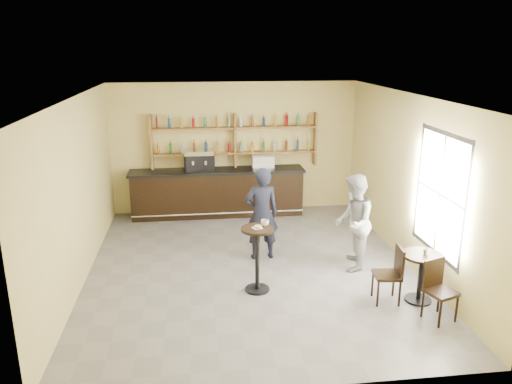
{
  "coord_description": "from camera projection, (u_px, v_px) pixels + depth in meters",
  "views": [
    {
      "loc": [
        -0.96,
        -8.58,
        4.06
      ],
      "look_at": [
        0.2,
        0.8,
        1.25
      ],
      "focal_mm": 35.0,
      "sensor_mm": 36.0,
      "label": 1
    }
  ],
  "objects": [
    {
      "name": "chair_south",
      "position": [
        441.0,
        292.0,
        7.53
      ],
      "size": [
        0.53,
        0.53,
        0.94
      ],
      "primitive_type": null,
      "rotation": [
        0.0,
        0.0,
        0.36
      ],
      "color": "black",
      "rests_on": "floor"
    },
    {
      "name": "window_frame",
      "position": [
        440.0,
        194.0,
        8.16
      ],
      "size": [
        0.04,
        1.7,
        2.1
      ],
      "primitive_type": null,
      "color": "black",
      "rests_on": "wall_right"
    },
    {
      "name": "pastry_case",
      "position": [
        263.0,
        162.0,
        12.14
      ],
      "size": [
        0.57,
        0.46,
        0.32
      ],
      "primitive_type": null,
      "rotation": [
        0.0,
        0.0,
        -0.06
      ],
      "color": "silver",
      "rests_on": "bar_counter"
    },
    {
      "name": "liquor_bottles",
      "position": [
        235.0,
        133.0,
        12.08
      ],
      "size": [
        3.68,
        0.1,
        1.0
      ],
      "primitive_type": null,
      "color": "#8C5919",
      "rests_on": "shelf_unit"
    },
    {
      "name": "espresso_machine",
      "position": [
        199.0,
        160.0,
        11.93
      ],
      "size": [
        0.73,
        0.51,
        0.49
      ],
      "primitive_type": null,
      "rotation": [
        0.0,
        0.0,
        0.11
      ],
      "color": "black",
      "rests_on": "bar_counter"
    },
    {
      "name": "patron_second",
      "position": [
        353.0,
        223.0,
        9.18
      ],
      "size": [
        0.94,
        1.06,
        1.81
      ],
      "primitive_type": "imported",
      "rotation": [
        0.0,
        0.0,
        -1.9
      ],
      "color": "gray",
      "rests_on": "floor"
    },
    {
      "name": "window_pane",
      "position": [
        440.0,
        194.0,
        8.16
      ],
      "size": [
        0.0,
        2.0,
        2.0
      ],
      "primitive_type": "plane",
      "rotation": [
        1.57,
        0.0,
        -1.57
      ],
      "color": "white",
      "rests_on": "wall_right"
    },
    {
      "name": "chair_west",
      "position": [
        387.0,
        274.0,
        8.07
      ],
      "size": [
        0.45,
        0.45,
        0.95
      ],
      "primitive_type": null,
      "rotation": [
        0.0,
        0.0,
        -1.67
      ],
      "color": "black",
      "rests_on": "floor"
    },
    {
      "name": "ceiling",
      "position": [
        250.0,
        96.0,
        8.52
      ],
      "size": [
        7.0,
        7.0,
        0.0
      ],
      "primitive_type": "plane",
      "rotation": [
        3.14,
        0.0,
        0.0
      ],
      "color": "white",
      "rests_on": "wall_back"
    },
    {
      "name": "pedestal_table",
      "position": [
        257.0,
        260.0,
        8.41
      ],
      "size": [
        0.72,
        0.72,
        1.14
      ],
      "primitive_type": null,
      "rotation": [
        0.0,
        0.0,
        -0.39
      ],
      "color": "black",
      "rests_on": "floor"
    },
    {
      "name": "wall_back",
      "position": [
        235.0,
        148.0,
        12.31
      ],
      "size": [
        7.0,
        0.0,
        7.0
      ],
      "primitive_type": "plane",
      "rotation": [
        1.57,
        0.0,
        0.0
      ],
      "color": "#D7C77A",
      "rests_on": "floor"
    },
    {
      "name": "napkin",
      "position": [
        257.0,
        228.0,
        8.25
      ],
      "size": [
        0.2,
        0.2,
        0.0
      ],
      "primitive_type": "cube",
      "rotation": [
        0.0,
        0.0,
        0.43
      ],
      "color": "white",
      "rests_on": "pedestal_table"
    },
    {
      "name": "man_main",
      "position": [
        262.0,
        214.0,
        9.63
      ],
      "size": [
        0.69,
        0.48,
        1.83
      ],
      "primitive_type": "imported",
      "rotation": [
        0.0,
        0.0,
        3.2
      ],
      "color": "black",
      "rests_on": "floor"
    },
    {
      "name": "shelf_unit",
      "position": [
        235.0,
        140.0,
        12.13
      ],
      "size": [
        4.0,
        0.26,
        1.4
      ],
      "primitive_type": null,
      "color": "brown",
      "rests_on": "wall_back"
    },
    {
      "name": "wall_front",
      "position": [
        285.0,
        270.0,
        5.65
      ],
      "size": [
        7.0,
        0.0,
        7.0
      ],
      "primitive_type": "plane",
      "rotation": [
        -1.57,
        0.0,
        0.0
      ],
      "color": "#D7C77A",
      "rests_on": "floor"
    },
    {
      "name": "wall_left",
      "position": [
        78.0,
        192.0,
        8.63
      ],
      "size": [
        0.0,
        7.0,
        7.0
      ],
      "primitive_type": "plane",
      "rotation": [
        1.57,
        0.0,
        1.57
      ],
      "color": "#D7C77A",
      "rests_on": "floor"
    },
    {
      "name": "cup_pedestal",
      "position": [
        265.0,
        223.0,
        8.35
      ],
      "size": [
        0.16,
        0.16,
        0.11
      ],
      "primitive_type": "imported",
      "rotation": [
        0.0,
        0.0,
        -0.18
      ],
      "color": "white",
      "rests_on": "pedestal_table"
    },
    {
      "name": "donut",
      "position": [
        258.0,
        227.0,
        8.24
      ],
      "size": [
        0.15,
        0.15,
        0.05
      ],
      "primitive_type": "torus",
      "rotation": [
        0.0,
        0.0,
        0.22
      ],
      "color": "tan",
      "rests_on": "napkin"
    },
    {
      "name": "cafe_table",
      "position": [
        420.0,
        278.0,
        8.11
      ],
      "size": [
        0.78,
        0.78,
        0.83
      ],
      "primitive_type": null,
      "rotation": [
        0.0,
        0.0,
        -0.23
      ],
      "color": "black",
      "rests_on": "floor"
    },
    {
      "name": "wall_right",
      "position": [
        409.0,
        181.0,
        9.33
      ],
      "size": [
        0.0,
        7.0,
        7.0
      ],
      "primitive_type": "plane",
      "rotation": [
        1.57,
        0.0,
        -1.57
      ],
      "color": "#D7C77A",
      "rests_on": "floor"
    },
    {
      "name": "cup_cafe",
      "position": [
        426.0,
        251.0,
        7.98
      ],
      "size": [
        0.12,
        0.12,
        0.09
      ],
      "primitive_type": "imported",
      "rotation": [
        0.0,
        0.0,
        -0.19
      ],
      "color": "white",
      "rests_on": "cafe_table"
    },
    {
      "name": "floor",
      "position": [
        251.0,
        268.0,
        9.44
      ],
      "size": [
        7.0,
        7.0,
        0.0
      ],
      "primitive_type": "plane",
      "color": "slate",
      "rests_on": "ground"
    },
    {
      "name": "bar_counter",
      "position": [
        218.0,
        192.0,
        12.22
      ],
      "size": [
        4.22,
        0.82,
        1.14
      ],
      "primitive_type": null,
      "color": "black",
      "rests_on": "floor"
    }
  ]
}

